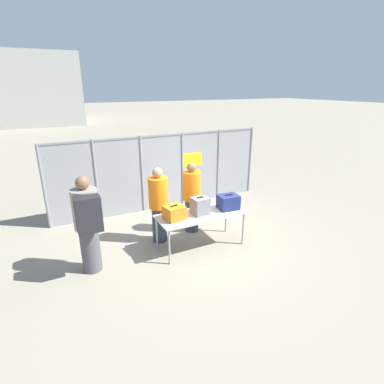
{
  "coord_description": "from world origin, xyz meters",
  "views": [
    {
      "loc": [
        -2.93,
        -5.18,
        3.32
      ],
      "look_at": [
        -0.04,
        0.48,
        1.05
      ],
      "focal_mm": 28.0,
      "sensor_mm": 36.0,
      "label": 1
    }
  ],
  "objects_px": {
    "suitcase_grey": "(200,206)",
    "utility_trailer": "(185,173)",
    "suitcase_navy": "(228,202)",
    "traveler_hooded": "(88,222)",
    "security_worker_near": "(192,197)",
    "security_worker_far": "(159,204)",
    "suitcase_orange": "(174,213)",
    "inspection_table": "(201,216)"
  },
  "relations": [
    {
      "from": "suitcase_grey",
      "to": "suitcase_navy",
      "type": "distance_m",
      "value": 0.68
    },
    {
      "from": "suitcase_grey",
      "to": "utility_trailer",
      "type": "distance_m",
      "value": 4.44
    },
    {
      "from": "suitcase_grey",
      "to": "traveler_hooded",
      "type": "distance_m",
      "value": 2.24
    },
    {
      "from": "security_worker_far",
      "to": "security_worker_near",
      "type": "bearing_deg",
      "value": 175.85
    },
    {
      "from": "traveler_hooded",
      "to": "security_worker_near",
      "type": "bearing_deg",
      "value": 27.27
    },
    {
      "from": "security_worker_near",
      "to": "suitcase_orange",
      "type": "bearing_deg",
      "value": 49.14
    },
    {
      "from": "suitcase_grey",
      "to": "security_worker_far",
      "type": "xyz_separation_m",
      "value": [
        -0.68,
        0.64,
        -0.07
      ]
    },
    {
      "from": "suitcase_grey",
      "to": "security_worker_far",
      "type": "height_order",
      "value": "security_worker_far"
    },
    {
      "from": "inspection_table",
      "to": "suitcase_grey",
      "type": "bearing_deg",
      "value": 130.05
    },
    {
      "from": "inspection_table",
      "to": "suitcase_orange",
      "type": "height_order",
      "value": "suitcase_orange"
    },
    {
      "from": "utility_trailer",
      "to": "security_worker_far",
      "type": "bearing_deg",
      "value": -123.77
    },
    {
      "from": "inspection_table",
      "to": "suitcase_navy",
      "type": "height_order",
      "value": "suitcase_navy"
    },
    {
      "from": "inspection_table",
      "to": "suitcase_navy",
      "type": "bearing_deg",
      "value": -1.78
    },
    {
      "from": "inspection_table",
      "to": "utility_trailer",
      "type": "distance_m",
      "value": 4.43
    },
    {
      "from": "suitcase_orange",
      "to": "suitcase_grey",
      "type": "distance_m",
      "value": 0.59
    },
    {
      "from": "suitcase_orange",
      "to": "inspection_table",
      "type": "bearing_deg",
      "value": -2.21
    },
    {
      "from": "suitcase_navy",
      "to": "suitcase_grey",
      "type": "bearing_deg",
      "value": 177.14
    },
    {
      "from": "suitcase_navy",
      "to": "traveler_hooded",
      "type": "distance_m",
      "value": 2.92
    },
    {
      "from": "security_worker_far",
      "to": "suitcase_orange",
      "type": "bearing_deg",
      "value": 86.2
    },
    {
      "from": "inspection_table",
      "to": "security_worker_near",
      "type": "distance_m",
      "value": 0.81
    },
    {
      "from": "utility_trailer",
      "to": "inspection_table",
      "type": "bearing_deg",
      "value": -111.56
    },
    {
      "from": "inspection_table",
      "to": "security_worker_near",
      "type": "xyz_separation_m",
      "value": [
        0.18,
        0.77,
        0.16
      ]
    },
    {
      "from": "suitcase_orange",
      "to": "utility_trailer",
      "type": "bearing_deg",
      "value": 61.45
    },
    {
      "from": "utility_trailer",
      "to": "suitcase_grey",
      "type": "bearing_deg",
      "value": -111.76
    },
    {
      "from": "security_worker_far",
      "to": "utility_trailer",
      "type": "distance_m",
      "value": 4.19
    },
    {
      "from": "inspection_table",
      "to": "suitcase_orange",
      "type": "distance_m",
      "value": 0.63
    },
    {
      "from": "traveler_hooded",
      "to": "suitcase_orange",
      "type": "bearing_deg",
      "value": 9.23
    },
    {
      "from": "suitcase_orange",
      "to": "suitcase_navy",
      "type": "bearing_deg",
      "value": -1.98
    },
    {
      "from": "suitcase_orange",
      "to": "utility_trailer",
      "type": "height_order",
      "value": "suitcase_orange"
    },
    {
      "from": "traveler_hooded",
      "to": "utility_trailer",
      "type": "relative_size",
      "value": 0.44
    },
    {
      "from": "suitcase_grey",
      "to": "utility_trailer",
      "type": "height_order",
      "value": "suitcase_grey"
    },
    {
      "from": "security_worker_near",
      "to": "security_worker_far",
      "type": "relative_size",
      "value": 0.99
    },
    {
      "from": "suitcase_orange",
      "to": "suitcase_grey",
      "type": "height_order",
      "value": "suitcase_grey"
    },
    {
      "from": "traveler_hooded",
      "to": "utility_trailer",
      "type": "distance_m",
      "value": 5.61
    },
    {
      "from": "suitcase_navy",
      "to": "utility_trailer",
      "type": "relative_size",
      "value": 0.11
    },
    {
      "from": "utility_trailer",
      "to": "traveler_hooded",
      "type": "bearing_deg",
      "value": -133.97
    },
    {
      "from": "inspection_table",
      "to": "traveler_hooded",
      "type": "height_order",
      "value": "traveler_hooded"
    },
    {
      "from": "security_worker_near",
      "to": "security_worker_far",
      "type": "bearing_deg",
      "value": 13.2
    },
    {
      "from": "inspection_table",
      "to": "suitcase_navy",
      "type": "distance_m",
      "value": 0.7
    },
    {
      "from": "suitcase_orange",
      "to": "traveler_hooded",
      "type": "distance_m",
      "value": 1.65
    },
    {
      "from": "inspection_table",
      "to": "suitcase_navy",
      "type": "relative_size",
      "value": 4.09
    },
    {
      "from": "inspection_table",
      "to": "security_worker_far",
      "type": "xyz_separation_m",
      "value": [
        -0.69,
        0.65,
        0.17
      ]
    }
  ]
}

